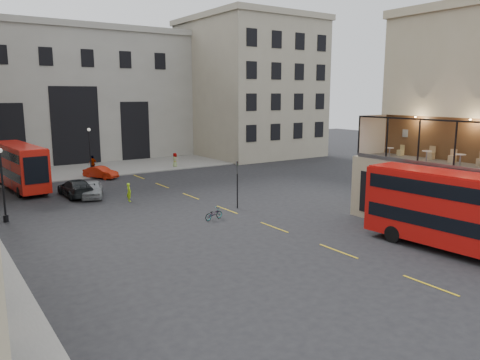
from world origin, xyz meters
TOP-DOWN VIEW (x-y plane):
  - ground at (0.00, 0.00)m, footprint 140.00×140.00m
  - host_building_main at (9.95, 0.00)m, footprint 7.26×11.40m
  - host_frontage at (6.50, 0.00)m, footprint 3.00×11.00m
  - cafe_floor at (6.50, 0.00)m, footprint 3.00×10.00m
  - gateway at (-5.00, 47.99)m, footprint 35.00×10.60m
  - building_right at (20.00, 39.97)m, footprint 16.60×18.60m
  - pavement_far at (-6.00, 38.00)m, footprint 40.00×12.00m
  - traffic_light_near at (-1.00, 12.00)m, footprint 0.16×0.20m
  - traffic_light_far at (-15.00, 28.00)m, footprint 0.16×0.20m
  - street_lamp_a at (-17.00, 18.00)m, footprint 0.36×0.36m
  - street_lamp_b at (-6.00, 34.00)m, footprint 0.36×0.36m
  - bus_near at (3.50, -4.28)m, footprint 3.51×11.72m
  - bus_far at (-13.95, 29.89)m, footprint 3.32×11.02m
  - car_a at (-9.37, 22.57)m, footprint 3.07×4.62m
  - car_b at (-5.72, 31.52)m, footprint 3.19×4.10m
  - car_c at (-10.48, 23.79)m, footprint 2.25×5.34m
  - bicycle at (-4.35, 10.14)m, footprint 1.68×0.86m
  - cyclist at (-7.28, 19.21)m, footprint 0.41×0.60m
  - pedestrian_b at (-12.45, 33.76)m, footprint 1.08×1.31m
  - pedestrian_c at (-5.11, 36.21)m, footprint 1.19×0.70m
  - pedestrian_d at (4.42, 33.91)m, footprint 0.66×0.94m
  - cafe_table_near at (5.85, -2.39)m, footprint 0.64×0.64m
  - cafe_table_mid at (5.86, -0.06)m, footprint 0.63×0.63m
  - cafe_table_far at (5.61, 2.71)m, footprint 0.59×0.59m
  - cafe_chair_b at (7.32, -0.99)m, footprint 0.50×0.50m
  - cafe_chair_c at (7.49, 0.71)m, footprint 0.48×0.48m
  - cafe_chair_d at (7.44, 3.15)m, footprint 0.42×0.42m

SIDE VIEW (x-z plane):
  - ground at x=0.00m, z-range 0.00..0.00m
  - pavement_far at x=-6.00m, z-range 0.00..0.12m
  - bicycle at x=-4.35m, z-range 0.00..0.84m
  - car_b at x=-5.72m, z-range 0.00..1.30m
  - car_a at x=-9.37m, z-range 0.00..1.46m
  - car_c at x=-10.48m, z-range 0.00..1.54m
  - cyclist at x=-7.28m, z-range 0.00..1.59m
  - pedestrian_b at x=-12.45m, z-range 0.00..1.76m
  - pedestrian_d at x=4.42m, z-range 0.00..1.81m
  - pedestrian_c at x=-5.11m, z-range 0.00..1.91m
  - host_frontage at x=6.50m, z-range 0.00..4.50m
  - street_lamp_a at x=-17.00m, z-range -0.27..5.06m
  - street_lamp_b at x=-6.00m, z-range -0.27..5.06m
  - traffic_light_near at x=-1.00m, z-range 0.52..4.32m
  - traffic_light_far at x=-15.00m, z-range 0.52..4.32m
  - bus_far at x=-13.95m, z-range 0.27..4.60m
  - bus_near at x=3.50m, z-range 0.28..4.89m
  - cafe_floor at x=6.50m, z-range 4.50..4.60m
  - cafe_chair_d at x=7.44m, z-range 4.45..5.22m
  - cafe_chair_b at x=7.32m, z-range 4.43..5.29m
  - cafe_chair_c at x=7.49m, z-range 4.42..5.33m
  - cafe_table_far at x=5.61m, z-range 4.72..5.46m
  - cafe_table_mid at x=5.86m, z-range 4.73..5.51m
  - cafe_table_near at x=5.85m, z-range 4.73..5.53m
  - host_building_main at x=9.95m, z-range 0.24..15.34m
  - gateway at x=-5.00m, z-range 0.39..18.39m
  - building_right at x=20.00m, z-range 0.39..20.39m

